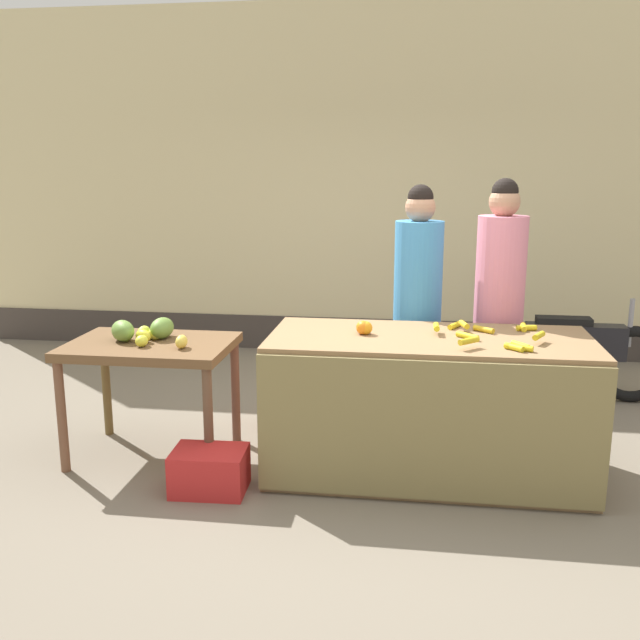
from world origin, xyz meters
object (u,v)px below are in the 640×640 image
vendor_woman_pink_shirt (498,312)px  produce_crate (210,471)px  vendor_woman_blue_shirt (417,312)px  parked_motorcycle (573,353)px  produce_sack (286,395)px

vendor_woman_pink_shirt → produce_crate: vendor_woman_pink_shirt is taller
vendor_woman_blue_shirt → parked_motorcycle: bearing=35.6°
vendor_woman_pink_shirt → parked_motorcycle: (0.74, 0.98, -0.53)m
produce_crate → produce_sack: 1.16m
parked_motorcycle → produce_sack: 2.45m
produce_crate → vendor_woman_blue_shirt: bearing=43.5°
produce_sack → vendor_woman_pink_shirt: bearing=-0.7°
vendor_woman_blue_shirt → produce_sack: bearing=-178.2°
vendor_woman_blue_shirt → vendor_woman_pink_shirt: vendor_woman_pink_shirt is taller
parked_motorcycle → produce_crate: size_ratio=3.64×
vendor_woman_blue_shirt → vendor_woman_pink_shirt: (0.56, -0.05, 0.02)m
vendor_woman_blue_shirt → produce_crate: vendor_woman_blue_shirt is taller
vendor_woman_blue_shirt → parked_motorcycle: (1.30, 0.93, -0.51)m
parked_motorcycle → produce_sack: parked_motorcycle is taller
parked_motorcycle → produce_sack: size_ratio=3.17×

